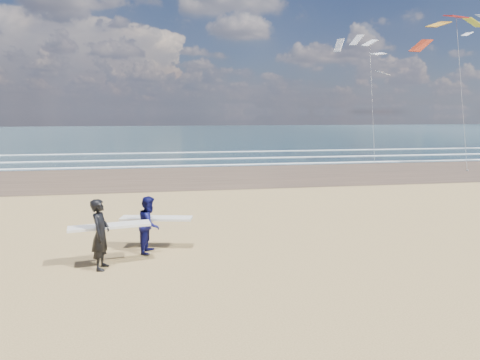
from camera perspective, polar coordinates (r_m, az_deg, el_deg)
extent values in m
cube|color=#493827|center=(34.44, 22.87, 1.31)|extent=(220.00, 12.00, 0.01)
cube|color=#193038|center=(84.92, 2.98, 6.21)|extent=(220.00, 100.00, 0.02)
cube|color=white|center=(38.54, 19.07, 2.35)|extent=(220.00, 0.50, 0.05)
cube|color=white|center=(42.70, 16.07, 3.10)|extent=(220.00, 0.50, 0.05)
cube|color=white|center=(48.61, 12.77, 3.92)|extent=(220.00, 0.50, 0.05)
imported|color=black|center=(12.20, -18.10, -6.90)|extent=(0.56, 0.76, 1.94)
cube|color=white|center=(12.47, -16.98, -5.88)|extent=(2.26, 0.90, 0.07)
imported|color=#0C0D44|center=(13.28, -11.97, -5.81)|extent=(0.83, 0.97, 1.73)
cube|color=white|center=(13.59, -11.08, -5.02)|extent=(2.26, 0.94, 0.07)
cube|color=slate|center=(34.99, 28.04, 1.14)|extent=(0.12, 0.12, 0.10)
cube|color=slate|center=(37.86, 17.52, 2.31)|extent=(0.12, 0.12, 0.10)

